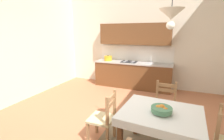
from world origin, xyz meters
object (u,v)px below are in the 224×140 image
object	(u,v)px
dining_table	(160,120)
pendant_lamp	(171,15)
fruit_bowl	(162,109)
kitchen_cabinetry	(133,63)
dining_chair_tv_side	(104,118)
dining_chair_kitchen_side	(165,106)

from	to	relation	value
dining_table	pendant_lamp	xyz separation A→B (m)	(0.04, 0.00, 1.51)
fruit_bowl	kitchen_cabinetry	bearing A→B (deg)	111.91
dining_chair_tv_side	fruit_bowl	distance (m)	1.02
dining_chair_kitchen_side	dining_table	bearing A→B (deg)	-90.16
fruit_bowl	pendant_lamp	world-z (taller)	pendant_lamp
kitchen_cabinetry	dining_chair_tv_side	bearing A→B (deg)	-84.17
dining_chair_tv_side	kitchen_cabinetry	bearing A→B (deg)	95.83
dining_table	fruit_bowl	world-z (taller)	fruit_bowl
dining_chair_kitchen_side	fruit_bowl	xyz separation A→B (m)	(0.01, -0.94, 0.37)
dining_chair_kitchen_side	fruit_bowl	world-z (taller)	dining_chair_kitchen_side
dining_chair_kitchen_side	fruit_bowl	size ratio (longest dim) A/B	3.10
kitchen_cabinetry	dining_chair_kitchen_side	bearing A→B (deg)	-60.25
dining_chair_tv_side	dining_chair_kitchen_side	world-z (taller)	same
kitchen_cabinetry	pendant_lamp	world-z (taller)	pendant_lamp
dining_table	kitchen_cabinetry	bearing A→B (deg)	112.10
fruit_bowl	dining_table	bearing A→B (deg)	98.72
dining_chair_tv_side	fruit_bowl	size ratio (longest dim) A/B	3.10
kitchen_cabinetry	fruit_bowl	world-z (taller)	kitchen_cabinetry
dining_table	pendant_lamp	bearing A→B (deg)	6.87
kitchen_cabinetry	dining_chair_tv_side	size ratio (longest dim) A/B	2.86
kitchen_cabinetry	dining_table	world-z (taller)	kitchen_cabinetry
fruit_bowl	pendant_lamp	xyz separation A→B (m)	(0.03, 0.05, 1.31)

